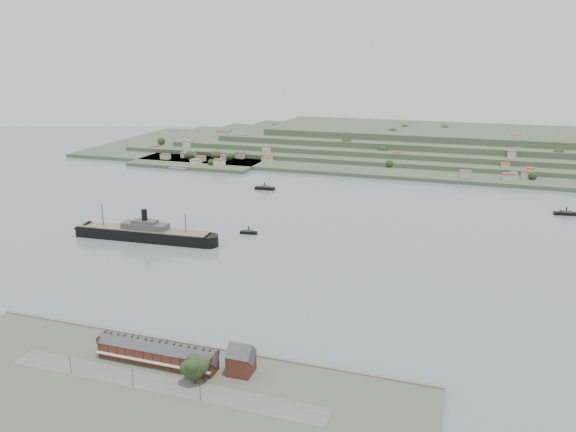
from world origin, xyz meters
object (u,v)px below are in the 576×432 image
(gabled_building, at_px, (241,360))
(tugboat, at_px, (249,232))
(terrace_row, at_px, (157,353))
(steamship, at_px, (140,233))
(fig_tree, at_px, (194,367))

(gabled_building, distance_m, tugboat, 191.47)
(terrace_row, bearing_deg, tugboat, 99.74)
(terrace_row, xyz_separation_m, gabled_building, (37.50, 4.02, 1.34))
(steamship, xyz_separation_m, tugboat, (70.04, 37.00, -3.72))
(tugboat, bearing_deg, terrace_row, -80.26)
(fig_tree, bearing_deg, steamship, 128.70)
(terrace_row, height_order, tugboat, terrace_row)
(gabled_building, bearing_deg, terrace_row, -173.88)
(gabled_building, xyz_separation_m, tugboat, (-68.84, 178.54, -6.77))
(terrace_row, height_order, fig_tree, fig_tree)
(terrace_row, height_order, gabled_building, gabled_building)
(terrace_row, distance_m, fig_tree, 24.68)
(gabled_building, distance_m, fig_tree, 19.98)
(gabled_building, xyz_separation_m, fig_tree, (-14.82, -13.33, 1.44))
(terrace_row, relative_size, steamship, 0.48)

